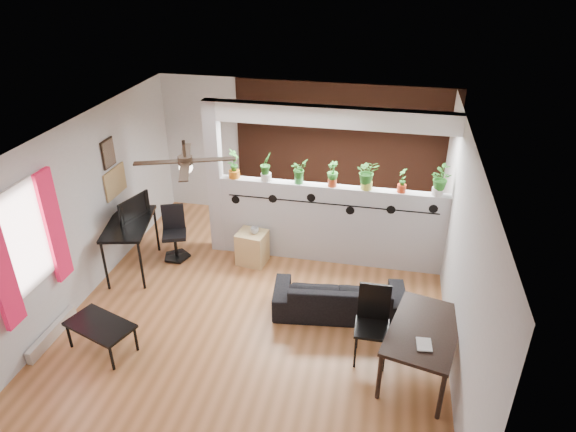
% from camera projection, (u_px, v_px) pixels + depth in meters
% --- Properties ---
extents(room_shell, '(6.30, 7.10, 2.90)m').
position_uv_depth(room_shell, '(258.00, 230.00, 6.83)').
color(room_shell, '#9B5E32').
rests_on(room_shell, ground).
extents(partition_wall, '(3.60, 0.18, 1.35)m').
position_uv_depth(partition_wall, '(330.00, 224.00, 8.27)').
color(partition_wall, '#BCBCC1').
rests_on(partition_wall, ground).
extents(ceiling_header, '(3.60, 0.18, 0.30)m').
position_uv_depth(ceiling_header, '(335.00, 117.00, 7.44)').
color(ceiling_header, white).
rests_on(ceiling_header, room_shell).
extents(pier_column, '(0.22, 0.20, 2.60)m').
position_uv_depth(pier_column, '(215.00, 179.00, 8.33)').
color(pier_column, '#BCBCC1').
rests_on(pier_column, ground).
extents(brick_panel, '(3.90, 0.05, 2.60)m').
position_uv_depth(brick_panel, '(343.00, 155.00, 9.25)').
color(brick_panel, brown).
rests_on(brick_panel, ground).
extents(vine_decal, '(3.31, 0.01, 0.30)m').
position_uv_depth(vine_decal, '(331.00, 204.00, 8.00)').
color(vine_decal, black).
rests_on(vine_decal, partition_wall).
extents(window_assembly, '(0.09, 1.30, 1.55)m').
position_uv_depth(window_assembly, '(26.00, 242.00, 6.16)').
color(window_assembly, white).
rests_on(window_assembly, room_shell).
extents(baseboard_heater, '(0.08, 1.00, 0.18)m').
position_uv_depth(baseboard_heater, '(52.00, 333.00, 6.82)').
color(baseboard_heater, silver).
rests_on(baseboard_heater, ground).
extents(corkboard, '(0.03, 0.60, 0.45)m').
position_uv_depth(corkboard, '(115.00, 182.00, 8.09)').
color(corkboard, '#A3804E').
rests_on(corkboard, room_shell).
extents(framed_art, '(0.03, 0.34, 0.44)m').
position_uv_depth(framed_art, '(108.00, 153.00, 7.82)').
color(framed_art, '#8C7259').
rests_on(framed_art, room_shell).
extents(ceiling_fan, '(1.19, 1.19, 0.43)m').
position_uv_depth(ceiling_fan, '(185.00, 163.00, 6.24)').
color(ceiling_fan, black).
rests_on(ceiling_fan, room_shell).
extents(potted_plant_0, '(0.24, 0.28, 0.49)m').
position_uv_depth(potted_plant_0, '(234.00, 163.00, 8.12)').
color(potted_plant_0, orange).
rests_on(potted_plant_0, partition_wall).
extents(potted_plant_1, '(0.28, 0.30, 0.46)m').
position_uv_depth(potted_plant_1, '(266.00, 166.00, 8.03)').
color(potted_plant_1, silver).
rests_on(potted_plant_1, partition_wall).
extents(potted_plant_2, '(0.22, 0.24, 0.39)m').
position_uv_depth(potted_plant_2, '(299.00, 171.00, 7.96)').
color(potted_plant_2, green).
rests_on(potted_plant_2, partition_wall).
extents(potted_plant_3, '(0.26, 0.25, 0.40)m').
position_uv_depth(potted_plant_3, '(333.00, 173.00, 7.86)').
color(potted_plant_3, '#BF421E').
rests_on(potted_plant_3, partition_wall).
extents(potted_plant_4, '(0.28, 0.24, 0.48)m').
position_uv_depth(potted_plant_4, '(367.00, 174.00, 7.75)').
color(potted_plant_4, '#CBD049').
rests_on(potted_plant_4, partition_wall).
extents(potted_plant_5, '(0.17, 0.20, 0.39)m').
position_uv_depth(potted_plant_5, '(403.00, 179.00, 7.67)').
color(potted_plant_5, red).
rests_on(potted_plant_5, partition_wall).
extents(potted_plant_6, '(0.27, 0.29, 0.46)m').
position_uv_depth(potted_plant_6, '(439.00, 180.00, 7.56)').
color(potted_plant_6, silver).
rests_on(potted_plant_6, partition_wall).
extents(sofa, '(1.83, 0.90, 0.52)m').
position_uv_depth(sofa, '(339.00, 297.00, 7.26)').
color(sofa, black).
rests_on(sofa, ground).
extents(cube_shelf, '(0.50, 0.46, 0.56)m').
position_uv_depth(cube_shelf, '(252.00, 248.00, 8.39)').
color(cube_shelf, tan).
rests_on(cube_shelf, ground).
extents(cup, '(0.13, 0.13, 0.11)m').
position_uv_depth(cup, '(255.00, 230.00, 8.23)').
color(cup, gray).
rests_on(cup, cube_shelf).
extents(computer_desk, '(0.87, 1.29, 0.86)m').
position_uv_depth(computer_desk, '(129.00, 227.00, 7.99)').
color(computer_desk, black).
rests_on(computer_desk, ground).
extents(monitor, '(0.36, 0.15, 0.20)m').
position_uv_depth(monitor, '(132.00, 212.00, 8.03)').
color(monitor, black).
rests_on(monitor, computer_desk).
extents(office_chair, '(0.49, 0.50, 0.90)m').
position_uv_depth(office_chair, '(175.00, 236.00, 8.48)').
color(office_chair, black).
rests_on(office_chair, ground).
extents(dining_table, '(1.04, 1.41, 0.69)m').
position_uv_depth(dining_table, '(424.00, 334.00, 6.03)').
color(dining_table, black).
rests_on(dining_table, ground).
extents(book, '(0.18, 0.24, 0.02)m').
position_uv_depth(book, '(416.00, 344.00, 5.75)').
color(book, gray).
rests_on(book, dining_table).
extents(folding_chair, '(0.42, 0.42, 1.03)m').
position_uv_depth(folding_chair, '(373.00, 316.00, 6.33)').
color(folding_chair, black).
rests_on(folding_chair, ground).
extents(coffee_table, '(0.98, 0.74, 0.40)m').
position_uv_depth(coffee_table, '(100.00, 327.00, 6.53)').
color(coffee_table, black).
rests_on(coffee_table, ground).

